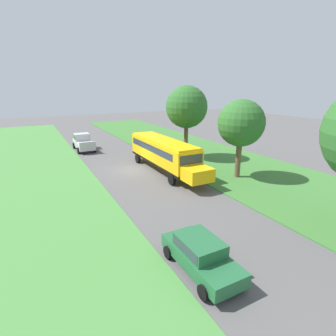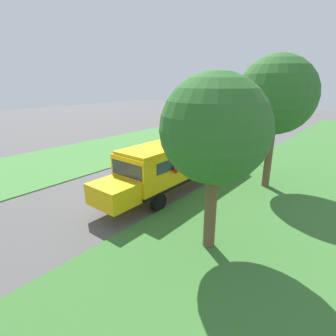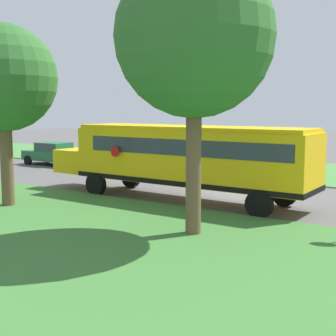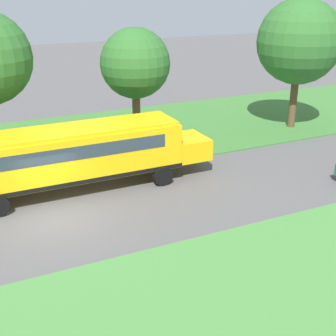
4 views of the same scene
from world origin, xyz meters
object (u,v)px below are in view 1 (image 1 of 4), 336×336
(car_green_nearest, at_px, (200,253))
(pickup_truck, at_px, (83,142))
(oak_tree_roadside_mid, at_px, (241,123))
(stop_sign, at_px, (150,139))
(school_bus, at_px, (164,152))
(oak_tree_beside_bus, at_px, (186,107))

(car_green_nearest, distance_m, pickup_truck, 27.62)
(car_green_nearest, distance_m, oak_tree_roadside_mid, 14.58)
(stop_sign, bearing_deg, pickup_truck, -37.60)
(car_green_nearest, bearing_deg, stop_sign, -108.60)
(car_green_nearest, bearing_deg, oak_tree_roadside_mid, -139.07)
(school_bus, xyz_separation_m, oak_tree_beside_bus, (-4.51, -3.30, 4.00))
(car_green_nearest, xyz_separation_m, oak_tree_roadside_mid, (-10.56, -9.16, 4.15))
(oak_tree_roadside_mid, bearing_deg, school_bus, -44.24)
(oak_tree_roadside_mid, bearing_deg, stop_sign, -76.16)
(oak_tree_roadside_mid, xyz_separation_m, stop_sign, (3.16, -12.83, -3.29))
(pickup_truck, height_order, oak_tree_roadside_mid, oak_tree_roadside_mid)
(car_green_nearest, bearing_deg, pickup_truck, -90.21)
(stop_sign, bearing_deg, oak_tree_beside_bus, 119.23)
(pickup_truck, bearing_deg, school_bus, 111.60)
(car_green_nearest, height_order, oak_tree_beside_bus, oak_tree_beside_bus)
(pickup_truck, xyz_separation_m, oak_tree_roadside_mid, (-10.46, 18.45, 3.95))
(pickup_truck, height_order, oak_tree_beside_bus, oak_tree_beside_bus)
(school_bus, height_order, stop_sign, school_bus)
(pickup_truck, relative_size, oak_tree_beside_bus, 0.65)
(car_green_nearest, relative_size, pickup_truck, 0.81)
(oak_tree_beside_bus, relative_size, stop_sign, 3.04)
(school_bus, xyz_separation_m, car_green_nearest, (5.42, 14.16, -1.05))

